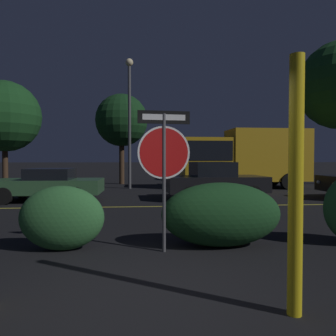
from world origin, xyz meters
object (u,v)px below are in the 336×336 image
Objects in this scene: passing_car_1 at (48,184)px; stop_sign at (164,153)px; passing_car_2 at (214,181)px; tree_0 at (122,121)px; delivery_truck at (243,156)px; hedge_bush_2 at (221,214)px; street_lamp at (129,109)px; tree_1 at (4,117)px; hedge_bush_1 at (62,218)px; yellow_pole_right at (296,186)px.

stop_sign is at bearing -150.61° from passing_car_1.
tree_0 is (-4.11, 7.96, 3.24)m from passing_car_2.
passing_car_2 is 5.35m from delivery_truck.
delivery_truck reaches higher than hedge_bush_2.
street_lamp is 7.88m from tree_1.
delivery_truck reaches higher than passing_car_2.
street_lamp reaches higher than hedge_bush_1.
yellow_pole_right reaches higher than passing_car_2.
street_lamp is at bearing -147.22° from passing_car_2.
passing_car_2 is at bearing 78.35° from hedge_bush_2.
stop_sign is 1.65× the size of hedge_bush_1.
stop_sign reaches higher than passing_car_2.
passing_car_1 is at bearing 126.20° from hedge_bush_2.
street_lamp reaches higher than tree_0.
hedge_bush_1 is at bearing -179.42° from hedge_bush_2.
passing_car_1 is 6.70m from street_lamp.
stop_sign reaches higher than hedge_bush_1.
street_lamp reaches higher than passing_car_1.
tree_1 reaches higher than passing_car_1.
stop_sign reaches higher than passing_car_1.
stop_sign is at bearing -83.83° from tree_0.
hedge_bush_1 is 0.22× the size of delivery_truck.
stop_sign is 12.75m from delivery_truck.
tree_1 reaches higher than delivery_truck.
passing_car_1 is at bearing 112.76° from stop_sign.
hedge_bush_2 is 0.39× the size of tree_0.
tree_1 is at bearing 114.03° from stop_sign.
passing_car_2 is 0.72× the size of tree_0.
passing_car_1 is (-2.12, 6.79, 0.07)m from hedge_bush_1.
stop_sign is at bearing 116.39° from yellow_pole_right.
tree_1 is (-8.45, 14.51, 2.38)m from stop_sign.
yellow_pole_right is 1.21× the size of hedge_bush_2.
yellow_pole_right is 0.66× the size of passing_car_2.
street_lamp is at bearing 86.74° from delivery_truck.
passing_car_1 is 6.36m from passing_car_2.
delivery_truck is at bearing 147.06° from passing_car_2.
tree_1 is (-6.68, 14.27, 3.51)m from hedge_bush_1.
delivery_truck is at bearing 74.56° from yellow_pole_right.
street_lamp is at bearing 98.76° from yellow_pole_right.
delivery_truck is (6.84, 11.47, 1.15)m from hedge_bush_1.
stop_sign is 0.91× the size of yellow_pole_right.
tree_0 is at bearing 61.77° from delivery_truck.
passing_car_2 is at bearing -88.66° from passing_car_1.
tree_1 reaches higher than passing_car_2.
passing_car_1 is at bearing -120.44° from street_lamp.
passing_car_2 is at bearing 149.08° from delivery_truck.
tree_1 is at bearing -127.49° from passing_car_2.
yellow_pole_right is (1.18, -2.38, -0.37)m from stop_sign.
delivery_truck reaches higher than yellow_pole_right.
passing_car_1 is at bearing -105.62° from tree_0.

